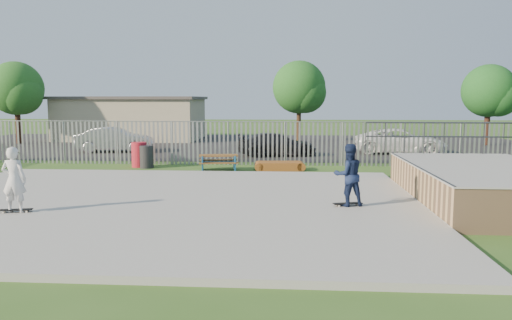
# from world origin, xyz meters

# --- Properties ---
(ground) EXTENTS (120.00, 120.00, 0.00)m
(ground) POSITION_xyz_m (0.00, 0.00, 0.00)
(ground) COLOR #365E20
(ground) RESTS_ON ground
(concrete_slab) EXTENTS (15.00, 12.00, 0.15)m
(concrete_slab) POSITION_xyz_m (0.00, 0.00, 0.07)
(concrete_slab) COLOR #A0A09A
(concrete_slab) RESTS_ON ground
(quarter_pipe) EXTENTS (5.50, 7.05, 2.19)m
(quarter_pipe) POSITION_xyz_m (9.50, 1.04, 0.56)
(quarter_pipe) COLOR tan
(quarter_pipe) RESTS_ON ground
(fence) EXTENTS (26.04, 16.02, 2.00)m
(fence) POSITION_xyz_m (1.00, 4.59, 1.00)
(fence) COLOR gray
(fence) RESTS_ON ground
(picnic_table) EXTENTS (1.82, 1.58, 0.68)m
(picnic_table) POSITION_xyz_m (0.82, 7.10, 0.35)
(picnic_table) COLOR brown
(picnic_table) RESTS_ON ground
(funbox) EXTENTS (1.86, 1.04, 0.36)m
(funbox) POSITION_xyz_m (3.40, 7.45, 0.18)
(funbox) COLOR brown
(funbox) RESTS_ON ground
(trash_bin_red) EXTENTS (0.67, 0.67, 1.11)m
(trash_bin_red) POSITION_xyz_m (-2.89, 8.02, 0.56)
(trash_bin_red) COLOR #AA1A29
(trash_bin_red) RESTS_ON ground
(trash_bin_grey) EXTENTS (0.60, 0.60, 0.99)m
(trash_bin_grey) POSITION_xyz_m (-2.46, 7.71, 0.50)
(trash_bin_grey) COLOR black
(trash_bin_grey) RESTS_ON ground
(parking_lot) EXTENTS (40.00, 18.00, 0.02)m
(parking_lot) POSITION_xyz_m (0.00, 19.00, 0.01)
(parking_lot) COLOR black
(parking_lot) RESTS_ON ground
(car_silver) EXTENTS (4.46, 2.08, 1.41)m
(car_silver) POSITION_xyz_m (-6.12, 13.97, 0.73)
(car_silver) COLOR #B7B6BC
(car_silver) RESTS_ON parking_lot
(car_dark) EXTENTS (4.46, 2.60, 1.22)m
(car_dark) POSITION_xyz_m (3.13, 12.68, 0.63)
(car_dark) COLOR black
(car_dark) RESTS_ON parking_lot
(car_white) EXTENTS (5.16, 2.82, 1.37)m
(car_white) POSITION_xyz_m (9.94, 14.29, 0.71)
(car_white) COLOR white
(car_white) RESTS_ON parking_lot
(building) EXTENTS (10.40, 6.40, 3.20)m
(building) POSITION_xyz_m (-8.00, 23.00, 1.61)
(building) COLOR #B3AA8A
(building) RESTS_ON ground
(tree_left) EXTENTS (3.58, 3.58, 5.52)m
(tree_left) POSITION_xyz_m (-14.55, 18.87, 3.72)
(tree_left) COLOR #3A2217
(tree_left) RESTS_ON ground
(tree_mid) EXTENTS (3.68, 3.68, 5.68)m
(tree_mid) POSITION_xyz_m (4.43, 21.57, 3.83)
(tree_mid) COLOR #3F2A19
(tree_mid) RESTS_ON ground
(tree_right) EXTENTS (3.41, 3.41, 5.26)m
(tree_right) POSITION_xyz_m (16.66, 19.85, 3.54)
(tree_right) COLOR #3C2218
(tree_right) RESTS_ON ground
(skateboard_a) EXTENTS (0.82, 0.41, 0.08)m
(skateboard_a) POSITION_xyz_m (5.42, -0.27, 0.19)
(skateboard_a) COLOR black
(skateboard_a) RESTS_ON concrete_slab
(skateboard_b) EXTENTS (0.82, 0.37, 0.08)m
(skateboard_b) POSITION_xyz_m (-3.14, -1.65, 0.19)
(skateboard_b) COLOR black
(skateboard_b) RESTS_ON concrete_slab
(skater_navy) EXTENTS (0.96, 0.84, 1.69)m
(skater_navy) POSITION_xyz_m (5.42, -0.27, 0.99)
(skater_navy) COLOR #152143
(skater_navy) RESTS_ON concrete_slab
(skater_white) EXTENTS (0.63, 0.43, 1.69)m
(skater_white) POSITION_xyz_m (-3.14, -1.65, 0.99)
(skater_white) COLOR silver
(skater_white) RESTS_ON concrete_slab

